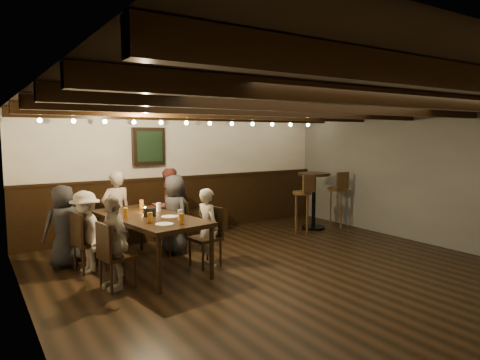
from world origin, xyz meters
TOP-DOWN VIEW (x-y plane):
  - room at (-0.29, 2.21)m, footprint 7.00×7.00m
  - dining_table at (-1.55, 1.49)m, footprint 1.25×2.22m
  - chair_left_near at (-2.33, 1.83)m, footprint 0.45×0.45m
  - chair_left_far at (-2.20, 0.94)m, footprint 0.45×0.45m
  - chair_right_near at (-0.91, 2.04)m, footprint 0.45×0.45m
  - chair_right_far at (-0.77, 1.15)m, footprint 0.46×0.46m
  - person_bench_left at (-2.58, 2.24)m, footprint 0.66×0.48m
  - person_bench_centre at (-1.71, 2.53)m, footprint 0.55×0.40m
  - person_bench_right at (-0.80, 2.51)m, footprint 0.75×0.62m
  - person_left_near at (-2.36, 1.82)m, footprint 0.55×0.82m
  - person_left_far at (-2.23, 0.93)m, footprint 0.40×0.74m
  - person_right_near at (-0.88, 2.05)m, footprint 0.51×0.70m
  - person_right_far at (-0.74, 1.16)m, footprint 0.34×0.47m
  - pint_a at (-1.93, 2.14)m, footprint 0.07×0.07m
  - pint_b at (-1.40, 2.17)m, footprint 0.07×0.07m
  - pint_c at (-1.86, 1.54)m, footprint 0.07×0.07m
  - pint_d at (-1.29, 1.73)m, footprint 0.07×0.07m
  - pint_e at (-1.70, 1.01)m, footprint 0.07×0.07m
  - pint_f at (-1.27, 0.98)m, footprint 0.07×0.07m
  - pint_g at (-1.38, 0.71)m, footprint 0.07×0.07m
  - plate_near at (-1.60, 0.78)m, footprint 0.24×0.24m
  - plate_far at (-1.33, 1.22)m, footprint 0.24×0.24m
  - condiment_caddy at (-1.55, 1.44)m, footprint 0.15×0.10m
  - candle at (-1.48, 1.80)m, footprint 0.05×0.05m
  - high_top_table at (2.35, 2.21)m, footprint 0.67×0.67m
  - bar_stool_left at (1.85, 2.00)m, footprint 0.38×0.40m
  - bar_stool_right at (2.85, 2.05)m, footprint 0.38×0.38m

SIDE VIEW (x-z plane):
  - chair_right_near at x=-0.91m, z-range -0.17..0.69m
  - chair_left_far at x=-2.20m, z-range -0.17..0.70m
  - chair_left_near at x=-2.33m, z-range -0.17..0.70m
  - chair_right_far at x=-0.77m, z-range -0.17..0.72m
  - bar_stool_left at x=1.85m, z-range -0.15..1.04m
  - bar_stool_right at x=2.85m, z-range -0.15..1.04m
  - person_right_far at x=-0.74m, z-range 0.00..1.18m
  - person_left_near at x=-2.36m, z-range 0.00..1.18m
  - person_left_far at x=-2.23m, z-range 0.00..1.20m
  - person_bench_left at x=-2.58m, z-range 0.00..1.24m
  - person_right_near at x=-0.88m, z-range 0.00..1.31m
  - person_bench_centre at x=-1.71m, z-range 0.00..1.38m
  - person_bench_right at x=-0.80m, z-range 0.00..1.39m
  - dining_table at x=-1.55m, z-range 0.33..1.12m
  - high_top_table at x=2.35m, z-range 0.18..1.37m
  - plate_near at x=-1.60m, z-range 0.79..0.80m
  - plate_far at x=-1.33m, z-range 0.79..0.80m
  - candle at x=-1.48m, z-range 0.79..0.84m
  - condiment_caddy at x=-1.55m, z-range 0.79..0.91m
  - pint_a at x=-1.93m, z-range 0.79..0.93m
  - pint_b at x=-1.40m, z-range 0.79..0.93m
  - pint_c at x=-1.86m, z-range 0.79..0.93m
  - pint_d at x=-1.29m, z-range 0.79..0.93m
  - pint_e at x=-1.70m, z-range 0.79..0.93m
  - pint_f at x=-1.27m, z-range 0.79..0.93m
  - pint_g at x=-1.38m, z-range 0.79..0.93m
  - room at x=-0.29m, z-range -2.43..4.57m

